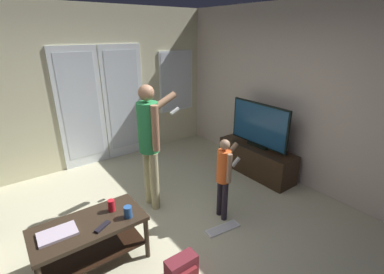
{
  "coord_description": "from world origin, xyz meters",
  "views": [
    {
      "loc": [
        -1.08,
        -2.25,
        2.25
      ],
      "look_at": [
        0.82,
        0.3,
        1.01
      ],
      "focal_mm": 25.54,
      "sensor_mm": 36.0,
      "label": 1
    }
  ],
  "objects": [
    {
      "name": "person_adult",
      "position": [
        0.41,
        0.64,
        1.0
      ],
      "size": [
        0.72,
        0.45,
        1.67
      ],
      "color": "tan",
      "rests_on": "ground_plane"
    },
    {
      "name": "tv_remote_black",
      "position": [
        -0.51,
        -0.07,
        0.53
      ],
      "size": [
        0.17,
        0.12,
        0.02
      ],
      "primitive_type": "cube",
      "rotation": [
        0.0,
        0.0,
        0.5
      ],
      "color": "black",
      "rests_on": "coffee_table"
    },
    {
      "name": "tv_stand",
      "position": [
        2.24,
        0.41,
        0.24
      ],
      "size": [
        0.43,
        1.34,
        0.48
      ],
      "color": "#2F1F12",
      "rests_on": "ground_plane"
    },
    {
      "name": "backpack",
      "position": [
        0.03,
        -0.6,
        0.12
      ],
      "size": [
        0.31,
        0.19,
        0.23
      ],
      "color": "maroon",
      "rests_on": "ground_plane"
    },
    {
      "name": "cup_near_edge",
      "position": [
        -0.25,
        -0.07,
        0.58
      ],
      "size": [
        0.08,
        0.08,
        0.12
      ],
      "primitive_type": "cylinder",
      "color": "#265192",
      "rests_on": "coffee_table"
    },
    {
      "name": "coffee_table",
      "position": [
        -0.6,
        0.07,
        0.38
      ],
      "size": [
        1.05,
        0.53,
        0.52
      ],
      "color": "#2E2217",
      "rests_on": "ground_plane"
    },
    {
      "name": "loose_keyboard",
      "position": [
        0.83,
        -0.32,
        0.01
      ],
      "size": [
        0.45,
        0.18,
        0.02
      ],
      "color": "white",
      "rests_on": "ground_plane"
    },
    {
      "name": "wall_right_plain",
      "position": [
        2.58,
        0.0,
        1.34
      ],
      "size": [
        0.06,
        5.01,
        2.67
      ],
      "color": "beige",
      "rests_on": "ground_plane"
    },
    {
      "name": "laptop_closed",
      "position": [
        -0.88,
        0.08,
        0.53
      ],
      "size": [
        0.34,
        0.22,
        0.02
      ],
      "primitive_type": "cube",
      "rotation": [
        0.0,
        0.0,
        -0.03
      ],
      "color": "#BCADBE",
      "rests_on": "coffee_table"
    },
    {
      "name": "ground_plane",
      "position": [
        0.0,
        0.0,
        -0.01
      ],
      "size": [
        5.22,
        5.01,
        0.02
      ],
      "primitive_type": "cube",
      "color": "beige"
    },
    {
      "name": "flat_screen_tv",
      "position": [
        2.24,
        0.41,
        0.85
      ],
      "size": [
        0.08,
        1.09,
        0.73
      ],
      "color": "black",
      "rests_on": "tv_stand"
    },
    {
      "name": "cup_by_laptop",
      "position": [
        -0.34,
        0.13,
        0.58
      ],
      "size": [
        0.07,
        0.07,
        0.13
      ],
      "primitive_type": "cylinder",
      "color": "red",
      "rests_on": "coffee_table"
    },
    {
      "name": "person_child",
      "position": [
        0.99,
        -0.13,
        0.64
      ],
      "size": [
        0.42,
        0.29,
        1.08
      ],
      "color": "#29222C",
      "rests_on": "ground_plane"
    },
    {
      "name": "wall_back_with_doors",
      "position": [
        0.1,
        2.47,
        1.31
      ],
      "size": [
        5.22,
        0.09,
        2.7
      ],
      "color": "beige",
      "rests_on": "ground_plane"
    }
  ]
}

